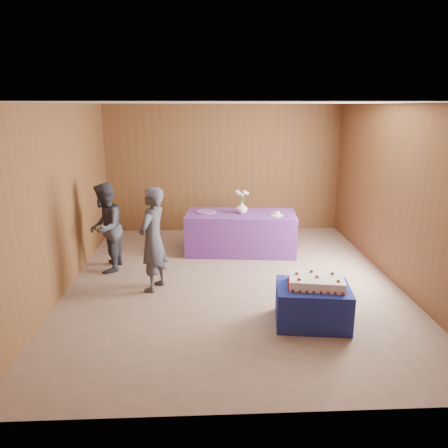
{
  "coord_description": "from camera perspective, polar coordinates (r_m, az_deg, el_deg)",
  "views": [
    {
      "loc": [
        -0.44,
        -6.31,
        2.67
      ],
      "look_at": [
        -0.13,
        0.1,
        0.92
      ],
      "focal_mm": 35.0,
      "sensor_mm": 36.0,
      "label": 1
    }
  ],
  "objects": [
    {
      "name": "knife",
      "position": [
        7.75,
        7.58,
        0.81
      ],
      "size": [
        0.26,
        0.05,
        0.0
      ],
      "primitive_type": "cube",
      "rotation": [
        0.0,
        0.0,
        0.13
      ],
      "color": "silver",
      "rests_on": "serving_table"
    },
    {
      "name": "cake_table",
      "position": [
        5.68,
        11.48,
        -10.31
      ],
      "size": [
        0.99,
        0.81,
        0.5
      ],
      "primitive_type": "cube",
      "rotation": [
        0.0,
        0.0,
        -0.13
      ],
      "color": "navy",
      "rests_on": "ground"
    },
    {
      "name": "ground",
      "position": [
        6.86,
        1.15,
        -7.63
      ],
      "size": [
        6.0,
        6.0,
        0.0
      ],
      "primitive_type": "plane",
      "color": "gray",
      "rests_on": "ground"
    },
    {
      "name": "sheet_cake",
      "position": [
        5.56,
        11.96,
        -7.38
      ],
      "size": [
        0.77,
        0.59,
        0.16
      ],
      "rotation": [
        0.0,
        0.0,
        -0.18
      ],
      "color": "white",
      "rests_on": "cake_table"
    },
    {
      "name": "plate",
      "position": [
        7.9,
        6.89,
        1.15
      ],
      "size": [
        0.27,
        0.27,
        0.01
      ],
      "primitive_type": "cylinder",
      "rotation": [
        0.0,
        0.0,
        -0.25
      ],
      "color": "white",
      "rests_on": "serving_table"
    },
    {
      "name": "cake_slice",
      "position": [
        7.89,
        6.9,
        1.43
      ],
      "size": [
        0.1,
        0.1,
        0.09
      ],
      "rotation": [
        0.0,
        0.0,
        -0.69
      ],
      "color": "white",
      "rests_on": "plate"
    },
    {
      "name": "guest_right",
      "position": [
        7.37,
        -15.24,
        -0.48
      ],
      "size": [
        0.58,
        0.73,
        1.48
      ],
      "primitive_type": "imported",
      "rotation": [
        0.0,
        0.0,
        -1.59
      ],
      "color": "#35353F",
      "rests_on": "ground"
    },
    {
      "name": "platter",
      "position": [
        8.1,
        -2.38,
        1.63
      ],
      "size": [
        0.41,
        0.41,
        0.02
      ],
      "primitive_type": "cylinder",
      "rotation": [
        0.0,
        0.0,
        -0.1
      ],
      "color": "#7851A2",
      "rests_on": "serving_table"
    },
    {
      "name": "serving_table",
      "position": [
        8.13,
        2.2,
        -1.14
      ],
      "size": [
        2.08,
        1.09,
        0.75
      ],
      "primitive_type": "cube",
      "rotation": [
        0.0,
        0.0,
        -0.1
      ],
      "color": "#5F2E80",
      "rests_on": "ground"
    },
    {
      "name": "flower_spray",
      "position": [
        7.94,
        2.37,
        4.02
      ],
      "size": [
        0.25,
        0.25,
        0.19
      ],
      "color": "#346A2A",
      "rests_on": "vase"
    },
    {
      "name": "guest_left",
      "position": [
        6.45,
        -9.29,
        -2.01
      ],
      "size": [
        0.56,
        0.67,
        1.55
      ],
      "primitive_type": "imported",
      "rotation": [
        0.0,
        0.0,
        -1.96
      ],
      "color": "#3B3C46",
      "rests_on": "ground"
    },
    {
      "name": "room_shell",
      "position": [
        6.38,
        1.24,
        7.46
      ],
      "size": [
        5.04,
        6.04,
        2.72
      ],
      "color": "brown",
      "rests_on": "ground"
    },
    {
      "name": "vase",
      "position": [
        8.0,
        2.35,
        2.16
      ],
      "size": [
        0.27,
        0.27,
        0.21
      ],
      "primitive_type": "imported",
      "rotation": [
        0.0,
        0.0,
        -0.47
      ],
      "color": "white",
      "rests_on": "serving_table"
    }
  ]
}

